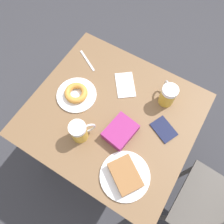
{
  "coord_description": "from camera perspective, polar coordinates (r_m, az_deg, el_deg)",
  "views": [
    {
      "loc": [
        0.4,
        0.24,
        1.77
      ],
      "look_at": [
        0.0,
        0.0,
        0.73
      ],
      "focal_mm": 35.0,
      "sensor_mm": 36.0,
      "label": 1
    }
  ],
  "objects": [
    {
      "name": "table",
      "position": [
        1.21,
        0.0,
        -1.7
      ],
      "size": [
        0.79,
        0.86,
        0.71
      ],
      "color": "brown",
      "rests_on": "ground_plane"
    },
    {
      "name": "passport_near_edge",
      "position": [
        1.14,
        13.36,
        -4.44
      ],
      "size": [
        0.13,
        0.15,
        0.01
      ],
      "rotation": [
        0.0,
        0.0,
        2.7
      ],
      "color": "#141938",
      "rests_on": "table"
    },
    {
      "name": "plate_with_donut",
      "position": [
        1.2,
        -9.31,
        4.69
      ],
      "size": [
        0.22,
        0.22,
        0.04
      ],
      "color": "silver",
      "rests_on": "table"
    },
    {
      "name": "beer_mug_center",
      "position": [
        1.16,
        14.39,
        4.36
      ],
      "size": [
        0.11,
        0.09,
        0.12
      ],
      "color": "gold",
      "rests_on": "table"
    },
    {
      "name": "blue_pouch",
      "position": [
        1.09,
        2.19,
        -5.1
      ],
      "size": [
        0.17,
        0.15,
        0.05
      ],
      "rotation": [
        0.0,
        0.0,
        6.13
      ],
      "color": "#8C2366",
      "rests_on": "table"
    },
    {
      "name": "napkin_folded",
      "position": [
        1.23,
        3.46,
        7.09
      ],
      "size": [
        0.19,
        0.18,
        0.0
      ],
      "rotation": [
        0.0,
        0.0,
        0.66
      ],
      "color": "white",
      "rests_on": "table"
    },
    {
      "name": "ground_plane",
      "position": [
        1.83,
        0.0,
        -9.48
      ],
      "size": [
        8.0,
        8.0,
        0.0
      ],
      "primitive_type": "plane",
      "color": "#333338"
    },
    {
      "name": "fork",
      "position": [
        1.33,
        -6.46,
        13.2
      ],
      "size": [
        0.09,
        0.15,
        0.0
      ],
      "rotation": [
        0.0,
        0.0,
        5.78
      ],
      "color": "silver",
      "rests_on": "table"
    },
    {
      "name": "plate_with_cake",
      "position": [
        1.04,
        3.44,
        -16.2
      ],
      "size": [
        0.24,
        0.24,
        0.05
      ],
      "color": "silver",
      "rests_on": "table"
    },
    {
      "name": "beer_mug_left",
      "position": [
        1.06,
        -8.51,
        -5.02
      ],
      "size": [
        0.11,
        0.1,
        0.12
      ],
      "color": "gold",
      "rests_on": "table"
    }
  ]
}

